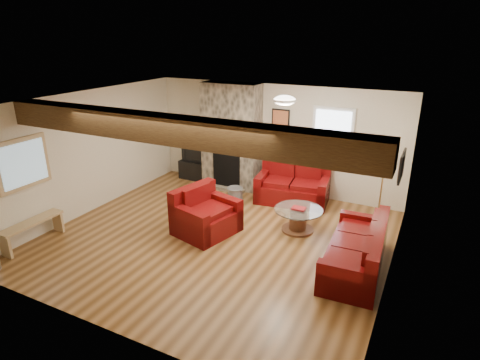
% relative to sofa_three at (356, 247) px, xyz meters
% --- Properties ---
extents(room, '(8.00, 8.00, 8.00)m').
position_rel_sofa_three_xyz_m(room, '(-2.48, -0.11, 0.87)').
color(room, brown).
rests_on(room, ground).
extents(floor, '(6.00, 6.00, 0.00)m').
position_rel_sofa_three_xyz_m(floor, '(-2.48, -0.11, -0.38)').
color(floor, brown).
rests_on(floor, ground).
extents(oak_beam, '(6.00, 0.36, 0.38)m').
position_rel_sofa_three_xyz_m(oak_beam, '(-2.48, -1.36, 1.93)').
color(oak_beam, black).
rests_on(oak_beam, room).
extents(chimney_breast, '(1.40, 0.67, 2.50)m').
position_rel_sofa_three_xyz_m(chimney_breast, '(-3.48, 2.38, 0.84)').
color(chimney_breast, '#38342C').
rests_on(chimney_breast, floor).
extents(back_window, '(0.90, 0.08, 1.10)m').
position_rel_sofa_three_xyz_m(back_window, '(-1.13, 2.60, 1.17)').
color(back_window, white).
rests_on(back_window, room).
extents(hatch_window, '(0.08, 1.00, 0.90)m').
position_rel_sofa_three_xyz_m(hatch_window, '(-5.44, -1.61, 1.07)').
color(hatch_window, tan).
rests_on(hatch_window, room).
extents(ceiling_dome, '(0.40, 0.40, 0.18)m').
position_rel_sofa_three_xyz_m(ceiling_dome, '(-1.58, 0.79, 2.06)').
color(ceiling_dome, white).
rests_on(ceiling_dome, room).
extents(artwork_back, '(0.42, 0.06, 0.52)m').
position_rel_sofa_three_xyz_m(artwork_back, '(-2.33, 2.60, 1.32)').
color(artwork_back, black).
rests_on(artwork_back, room).
extents(artwork_right, '(0.06, 0.55, 0.42)m').
position_rel_sofa_three_xyz_m(artwork_right, '(0.48, 0.19, 1.37)').
color(artwork_right, black).
rests_on(artwork_right, room).
extents(sofa_three, '(0.92, 2.01, 0.76)m').
position_rel_sofa_three_xyz_m(sofa_three, '(0.00, 0.00, 0.00)').
color(sofa_three, '#480509').
rests_on(sofa_three, floor).
extents(loveseat, '(1.66, 1.10, 0.83)m').
position_rel_sofa_three_xyz_m(loveseat, '(-1.81, 2.12, 0.03)').
color(loveseat, '#480509').
rests_on(loveseat, floor).
extents(armchair_red, '(1.17, 1.26, 0.86)m').
position_rel_sofa_three_xyz_m(armchair_red, '(-2.75, -0.01, 0.05)').
color(armchair_red, '#480509').
rests_on(armchair_red, floor).
extents(coffee_table, '(0.92, 0.92, 0.48)m').
position_rel_sofa_three_xyz_m(coffee_table, '(-1.24, 0.84, -0.16)').
color(coffee_table, '#412414').
rests_on(coffee_table, floor).
extents(tv_cabinet, '(0.95, 0.38, 0.48)m').
position_rel_sofa_three_xyz_m(tv_cabinet, '(-4.47, 2.42, -0.14)').
color(tv_cabinet, black).
rests_on(tv_cabinet, floor).
extents(television, '(0.82, 0.11, 0.47)m').
position_rel_sofa_three_xyz_m(television, '(-4.47, 2.42, 0.33)').
color(television, black).
rests_on(television, tv_cabinet).
extents(floor_lamp, '(0.43, 0.43, 1.67)m').
position_rel_sofa_three_xyz_m(floor_lamp, '(0.08, 1.88, 1.04)').
color(floor_lamp, '#A78145').
rests_on(floor_lamp, floor).
extents(pine_bench, '(0.27, 1.16, 0.43)m').
position_rel_sofa_three_xyz_m(pine_bench, '(-5.31, -1.76, -0.16)').
color(pine_bench, tan).
rests_on(pine_bench, floor).
extents(coal_bucket, '(0.38, 0.38, 0.36)m').
position_rel_sofa_three_xyz_m(coal_bucket, '(-2.93, 1.51, -0.20)').
color(coal_bucket, gray).
rests_on(coal_bucket, floor).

